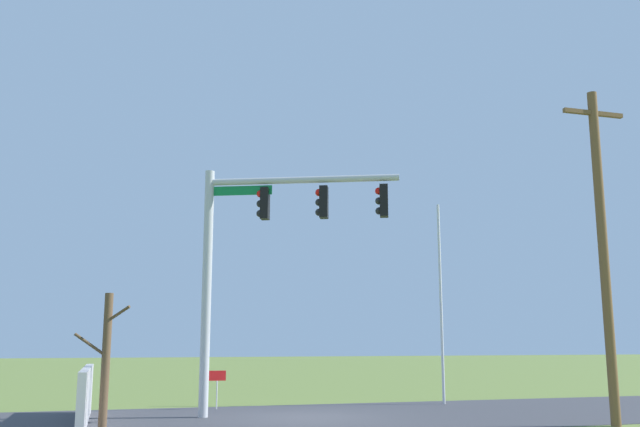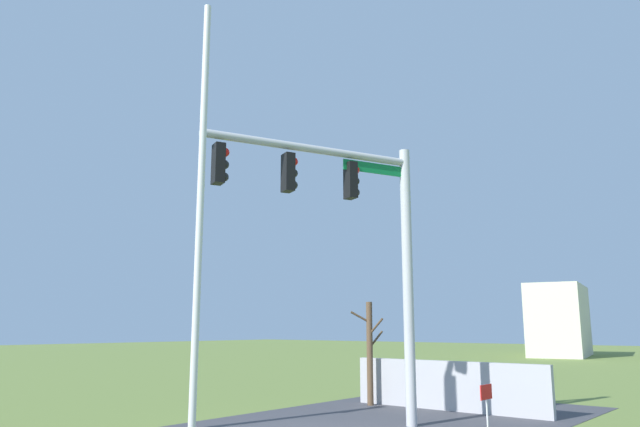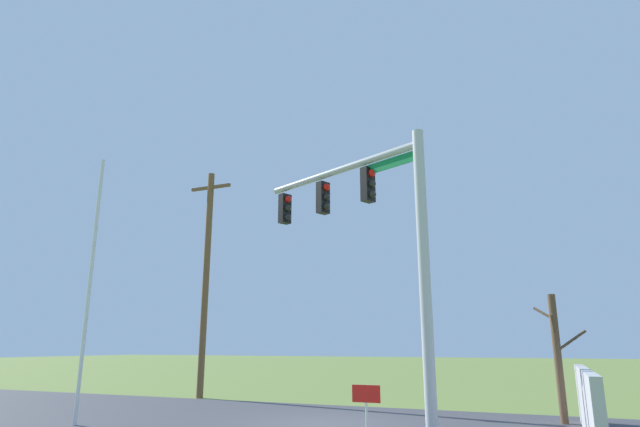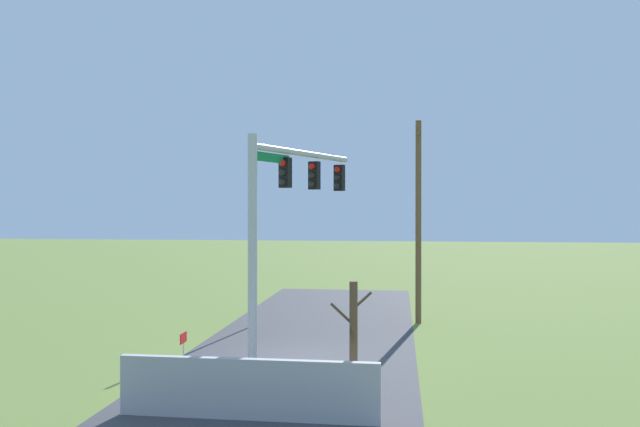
% 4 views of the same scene
% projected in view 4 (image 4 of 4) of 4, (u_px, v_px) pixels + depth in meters
% --- Properties ---
extents(ground_plane, '(160.00, 160.00, 0.00)m').
position_uv_depth(ground_plane, '(298.00, 358.00, 20.63)').
color(ground_plane, olive).
extents(road_surface, '(28.00, 8.00, 0.01)m').
position_uv_depth(road_surface, '(314.00, 334.00, 24.59)').
color(road_surface, '#3D3D42').
rests_on(road_surface, ground_plane).
extents(sidewalk_corner, '(6.00, 6.00, 0.01)m').
position_uv_depth(sidewalk_corner, '(244.00, 391.00, 16.88)').
color(sidewalk_corner, '#B7B5AD').
rests_on(sidewalk_corner, ground_plane).
extents(retaining_fence, '(0.20, 6.37, 1.47)m').
position_uv_depth(retaining_fence, '(248.00, 389.00, 14.58)').
color(retaining_fence, '#A8A8AD').
rests_on(retaining_fence, ground_plane).
extents(signal_mast, '(5.46, 2.50, 7.28)m').
position_uv_depth(signal_mast, '(283.00, 208.00, 19.23)').
color(signal_mast, '#B2B5BA').
rests_on(signal_mast, ground_plane).
extents(flagpole, '(0.10, 0.10, 7.09)m').
position_uv_depth(flagpole, '(256.00, 244.00, 26.64)').
color(flagpole, silver).
rests_on(flagpole, ground_plane).
extents(utility_pole, '(1.90, 0.26, 9.03)m').
position_uv_depth(utility_pole, '(418.00, 218.00, 27.06)').
color(utility_pole, brown).
rests_on(utility_pole, ground_plane).
extents(bare_tree, '(1.27, 1.02, 3.30)m').
position_uv_depth(bare_tree, '(353.00, 347.00, 14.73)').
color(bare_tree, brown).
rests_on(bare_tree, ground_plane).
extents(open_sign, '(0.56, 0.04, 1.22)m').
position_uv_depth(open_sign, '(183.00, 343.00, 18.90)').
color(open_sign, silver).
rests_on(open_sign, ground_plane).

